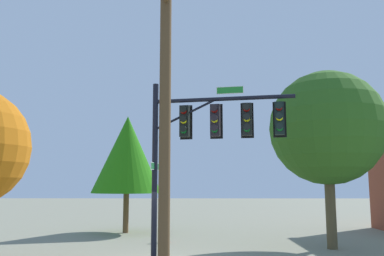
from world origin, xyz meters
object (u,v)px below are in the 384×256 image
Objects in this scene: tree_far at (127,154)px; signal_pole_assembly at (211,132)px; utility_pole at (165,130)px; fire_hydrant at (165,234)px; tree_near at (327,128)px.

signal_pole_assembly is at bearing -64.52° from tree_far.
tree_far is at bearing 115.48° from signal_pole_assembly.
utility_pole is 9.48× the size of fire_hydrant.
tree_near is at bearing -13.76° from fire_hydrant.
fire_hydrant is 8.99m from tree_near.
fire_hydrant is 6.01m from tree_far.
tree_near reaches higher than signal_pole_assembly.
signal_pole_assembly is 0.81× the size of tree_near.
signal_pole_assembly is 7.63× the size of fire_hydrant.
tree_far is (-3.30, 13.77, 0.40)m from utility_pole.
tree_near is 1.16× the size of tree_far.
tree_far reaches higher than signal_pole_assembly.
tree_near is at bearing 37.75° from signal_pole_assembly.
tree_far is (-4.56, 9.58, -0.07)m from signal_pole_assembly.
fire_hydrant is at bearing -55.43° from tree_far.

